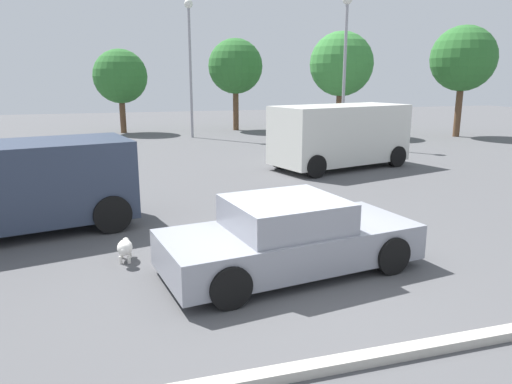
{
  "coord_description": "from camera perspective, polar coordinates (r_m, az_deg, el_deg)",
  "views": [
    {
      "loc": [
        -2.6,
        -7.0,
        3.18
      ],
      "look_at": [
        0.12,
        2.14,
        0.9
      ],
      "focal_mm": 33.66,
      "sensor_mm": 36.0,
      "label": 1
    }
  ],
  "objects": [
    {
      "name": "sedan_foreground",
      "position": [
        8.06,
        3.93,
        -5.41
      ],
      "size": [
        4.51,
        2.42,
        1.25
      ],
      "rotation": [
        0.0,
        0.0,
        0.15
      ],
      "color": "gray",
      "rests_on": "ground_plane"
    },
    {
      "name": "van_white",
      "position": [
        17.51,
        9.94,
        6.76
      ],
      "size": [
        5.36,
        3.35,
        2.23
      ],
      "rotation": [
        0.0,
        0.0,
        3.41
      ],
      "color": "silver",
      "rests_on": "ground_plane"
    },
    {
      "name": "light_post_near",
      "position": [
        26.43,
        -7.88,
        16.71
      ],
      "size": [
        0.44,
        0.44,
        7.09
      ],
      "color": "gray",
      "rests_on": "ground_plane"
    },
    {
      "name": "ground_plane",
      "position": [
        8.12,
        3.52,
        -9.64
      ],
      "size": [
        80.0,
        80.0,
        0.0
      ],
      "primitive_type": "plane",
      "color": "#515154"
    },
    {
      "name": "light_post_mid",
      "position": [
        23.04,
        10.59,
        16.66
      ],
      "size": [
        0.44,
        0.44,
        6.78
      ],
      "color": "gray",
      "rests_on": "ground_plane"
    },
    {
      "name": "dog",
      "position": [
        8.81,
        -15.35,
        -6.42
      ],
      "size": [
        0.31,
        0.7,
        0.43
      ],
      "rotation": [
        0.0,
        0.0,
        4.61
      ],
      "color": "white",
      "rests_on": "ground_plane"
    },
    {
      "name": "parking_curb",
      "position": [
        5.92,
        13.0,
        -18.73
      ],
      "size": [
        6.12,
        0.2,
        0.12
      ],
      "primitive_type": "cube",
      "color": "#B7B2A8",
      "rests_on": "ground_plane"
    },
    {
      "name": "tree_back_center",
      "position": [
        28.81,
        23.4,
        14.32
      ],
      "size": [
        3.45,
        3.45,
        5.9
      ],
      "color": "brown",
      "rests_on": "ground_plane"
    },
    {
      "name": "tree_back_left",
      "position": [
        29.45,
        -15.82,
        13.06
      ],
      "size": [
        3.08,
        3.08,
        4.8
      ],
      "color": "brown",
      "rests_on": "ground_plane"
    },
    {
      "name": "tree_far_right",
      "position": [
        29.99,
        -2.46,
        14.67
      ],
      "size": [
        3.28,
        3.28,
        5.49
      ],
      "color": "brown",
      "rests_on": "ground_plane"
    },
    {
      "name": "tree_back_right",
      "position": [
        27.49,
        10.11,
        14.7
      ],
      "size": [
        3.47,
        3.47,
        5.64
      ],
      "color": "brown",
      "rests_on": "ground_plane"
    },
    {
      "name": "suv_dark",
      "position": [
        11.05,
        -26.5,
        0.84
      ],
      "size": [
        4.87,
        3.0,
        1.89
      ],
      "rotation": [
        0.0,
        0.0,
        0.22
      ],
      "color": "#2D384C",
      "rests_on": "ground_plane"
    }
  ]
}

